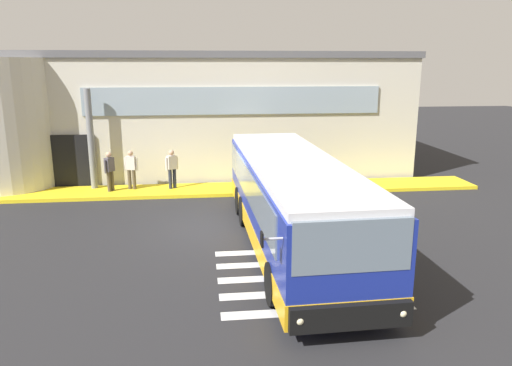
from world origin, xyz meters
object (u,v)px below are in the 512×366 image
bus_main_foreground (292,204)px  passenger_near_column (110,169)px  entry_support_column (91,139)px  passenger_at_curb_edge (172,167)px  passenger_by_doorway (131,167)px

bus_main_foreground → passenger_near_column: bearing=133.6°
entry_support_column → passenger_at_curb_edge: bearing=-7.4°
bus_main_foreground → passenger_near_column: bus_main_foreground is taller
entry_support_column → bus_main_foreground: bearing=-45.5°
passenger_near_column → passenger_by_doorway: bearing=17.0°
passenger_at_curb_edge → bus_main_foreground: bearing=-60.8°
bus_main_foreground → passenger_near_column: size_ratio=6.55×
entry_support_column → bus_main_foreground: entry_support_column is taller
passenger_near_column → passenger_by_doorway: (0.86, 0.26, 0.03)m
entry_support_column → passenger_by_doorway: 2.05m
passenger_by_doorway → passenger_at_curb_edge: bearing=-3.0°
bus_main_foreground → passenger_at_curb_edge: bus_main_foreground is taller
passenger_by_doorway → bus_main_foreground: bearing=-51.5°
bus_main_foreground → passenger_by_doorway: size_ratio=6.55×
entry_support_column → passenger_near_column: size_ratio=2.53×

